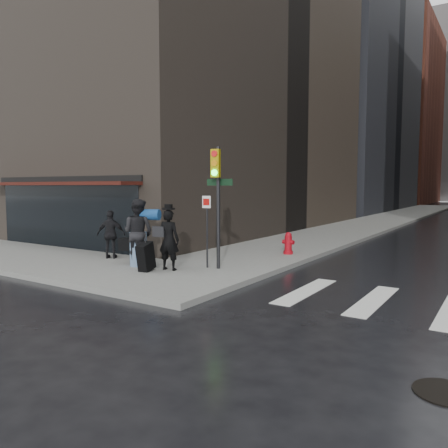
{
  "coord_description": "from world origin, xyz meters",
  "views": [
    {
      "loc": [
        7.52,
        -8.85,
        2.55
      ],
      "look_at": [
        -0.34,
        3.23,
        1.3
      ],
      "focal_mm": 35.0,
      "sensor_mm": 36.0,
      "label": 1
    }
  ],
  "objects_px": {
    "man_overcoat": "(164,242)",
    "man_greycoat": "(111,234)",
    "man_jeans": "(138,232)",
    "traffic_light": "(216,190)",
    "fire_hydrant": "(288,244)"
  },
  "relations": [
    {
      "from": "man_greycoat",
      "to": "fire_hydrant",
      "type": "relative_size",
      "value": 2.07
    },
    {
      "from": "man_overcoat",
      "to": "man_jeans",
      "type": "relative_size",
      "value": 0.95
    },
    {
      "from": "man_jeans",
      "to": "man_greycoat",
      "type": "relative_size",
      "value": 1.26
    },
    {
      "from": "man_jeans",
      "to": "man_greycoat",
      "type": "bearing_deg",
      "value": -25.54
    },
    {
      "from": "man_greycoat",
      "to": "fire_hydrant",
      "type": "height_order",
      "value": "man_greycoat"
    },
    {
      "from": "man_greycoat",
      "to": "traffic_light",
      "type": "distance_m",
      "value": 4.26
    },
    {
      "from": "man_overcoat",
      "to": "man_greycoat",
      "type": "xyz_separation_m",
      "value": [
        -2.85,
        0.61,
        -0.0
      ]
    },
    {
      "from": "man_greycoat",
      "to": "traffic_light",
      "type": "height_order",
      "value": "traffic_light"
    },
    {
      "from": "traffic_light",
      "to": "fire_hydrant",
      "type": "xyz_separation_m",
      "value": [
        0.57,
        3.72,
        -1.93
      ]
    },
    {
      "from": "man_jeans",
      "to": "traffic_light",
      "type": "relative_size",
      "value": 0.57
    },
    {
      "from": "traffic_light",
      "to": "fire_hydrant",
      "type": "bearing_deg",
      "value": 69.91
    },
    {
      "from": "traffic_light",
      "to": "fire_hydrant",
      "type": "relative_size",
      "value": 4.55
    },
    {
      "from": "man_greycoat",
      "to": "man_jeans",
      "type": "bearing_deg",
      "value": 132.08
    },
    {
      "from": "man_greycoat",
      "to": "traffic_light",
      "type": "relative_size",
      "value": 0.45
    },
    {
      "from": "man_greycoat",
      "to": "traffic_light",
      "type": "xyz_separation_m",
      "value": [
        3.98,
        0.37,
        1.48
      ]
    }
  ]
}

